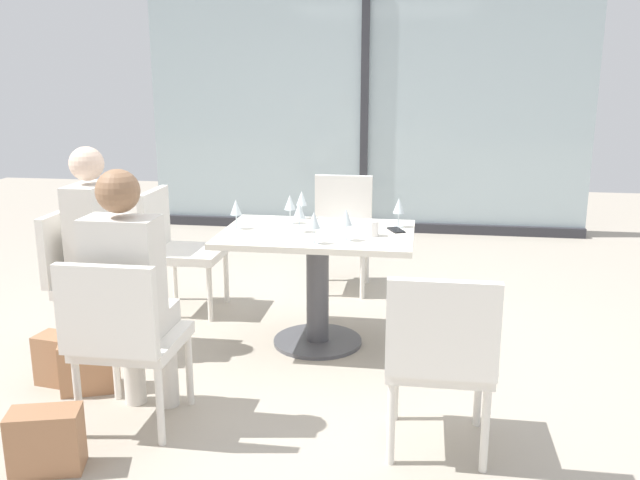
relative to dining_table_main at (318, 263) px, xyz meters
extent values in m
plane|color=#A89E8E|center=(0.00, 0.00, -0.53)|extent=(12.00, 12.00, 0.00)
cube|color=#A4B7BC|center=(0.00, 3.20, 0.82)|extent=(4.61, 0.03, 2.70)
cube|color=#2D2D33|center=(0.00, 3.17, 0.82)|extent=(0.08, 0.06, 2.70)
cube|color=#2D2D33|center=(0.00, 3.17, -0.48)|extent=(4.61, 0.10, 0.10)
cube|color=silver|center=(0.00, 0.00, 0.18)|extent=(1.17, 0.82, 0.04)
cylinder|color=#4C4C51|center=(0.00, 0.00, -0.18)|extent=(0.14, 0.14, 0.69)
cylinder|color=#4C4C51|center=(0.00, 0.00, -0.52)|extent=(0.56, 0.56, 0.02)
cube|color=silver|center=(-1.26, -0.32, -0.11)|extent=(0.46, 0.46, 0.06)
cube|color=silver|center=(-1.51, -0.32, 0.13)|extent=(0.05, 0.46, 0.42)
cylinder|color=silver|center=(-1.06, -0.52, -0.33)|extent=(0.04, 0.04, 0.39)
cylinder|color=silver|center=(-1.06, -0.12, -0.33)|extent=(0.04, 0.04, 0.39)
cylinder|color=silver|center=(-1.46, -0.52, -0.33)|extent=(0.04, 0.04, 0.39)
cylinder|color=silver|center=(-1.46, -0.12, -0.33)|extent=(0.04, 0.04, 0.39)
cube|color=silver|center=(-0.73, -1.11, -0.11)|extent=(0.46, 0.46, 0.06)
cube|color=silver|center=(-0.73, -1.36, 0.13)|extent=(0.46, 0.05, 0.42)
cylinder|color=silver|center=(-0.53, -0.91, -0.33)|extent=(0.04, 0.04, 0.39)
cylinder|color=silver|center=(-0.93, -0.91, -0.33)|extent=(0.04, 0.04, 0.39)
cylinder|color=silver|center=(-0.53, -1.31, -0.33)|extent=(0.04, 0.04, 0.39)
cylinder|color=silver|center=(-0.93, -1.31, -0.33)|extent=(0.04, 0.04, 0.39)
cube|color=silver|center=(0.73, -1.11, -0.11)|extent=(0.46, 0.46, 0.06)
cube|color=silver|center=(0.73, -1.36, 0.13)|extent=(0.46, 0.05, 0.42)
cylinder|color=silver|center=(0.93, -0.91, -0.33)|extent=(0.04, 0.04, 0.39)
cylinder|color=silver|center=(0.53, -0.91, -0.33)|extent=(0.04, 0.04, 0.39)
cylinder|color=silver|center=(0.93, -1.31, -0.33)|extent=(0.04, 0.04, 0.39)
cylinder|color=silver|center=(0.53, -1.31, -0.33)|extent=(0.04, 0.04, 0.39)
cube|color=silver|center=(0.00, 1.11, -0.11)|extent=(0.46, 0.46, 0.06)
cube|color=silver|center=(0.00, 1.36, 0.13)|extent=(0.46, 0.05, 0.42)
cylinder|color=silver|center=(-0.20, 0.91, -0.33)|extent=(0.04, 0.04, 0.39)
cylinder|color=silver|center=(0.20, 0.91, -0.33)|extent=(0.04, 0.04, 0.39)
cylinder|color=silver|center=(-0.20, 1.31, -0.33)|extent=(0.04, 0.04, 0.39)
cylinder|color=silver|center=(0.20, 1.31, -0.33)|extent=(0.04, 0.04, 0.39)
cube|color=silver|center=(-0.99, 0.47, -0.11)|extent=(0.46, 0.46, 0.06)
cube|color=silver|center=(-1.24, 0.47, 0.13)|extent=(0.05, 0.46, 0.42)
cylinder|color=silver|center=(-0.79, 0.27, -0.33)|extent=(0.04, 0.04, 0.39)
cylinder|color=silver|center=(-0.79, 0.67, -0.33)|extent=(0.04, 0.04, 0.39)
cylinder|color=silver|center=(-1.19, 0.27, -0.33)|extent=(0.04, 0.04, 0.39)
cylinder|color=silver|center=(-1.19, 0.67, -0.33)|extent=(0.04, 0.04, 0.39)
cylinder|color=silver|center=(-1.08, -0.41, -0.30)|extent=(0.11, 0.11, 0.45)
cube|color=silver|center=(-1.18, -0.41, -0.02)|extent=(0.32, 0.13, 0.11)
cylinder|color=silver|center=(-1.08, -0.23, -0.30)|extent=(0.11, 0.11, 0.45)
cube|color=silver|center=(-1.18, -0.23, -0.02)|extent=(0.32, 0.13, 0.11)
cube|color=silver|center=(-1.31, -0.32, 0.27)|extent=(0.20, 0.34, 0.48)
sphere|color=beige|center=(-1.31, -0.32, 0.63)|extent=(0.20, 0.20, 0.20)
cylinder|color=silver|center=(-0.64, -0.93, -0.30)|extent=(0.11, 0.11, 0.45)
cube|color=silver|center=(-0.64, -1.03, -0.02)|extent=(0.13, 0.32, 0.11)
cylinder|color=silver|center=(-0.82, -0.93, -0.30)|extent=(0.11, 0.11, 0.45)
cube|color=silver|center=(-0.82, -1.03, -0.02)|extent=(0.13, 0.32, 0.11)
cube|color=silver|center=(-0.73, -1.16, 0.27)|extent=(0.34, 0.20, 0.48)
sphere|color=#936B4C|center=(-0.73, -1.16, 0.63)|extent=(0.20, 0.20, 0.20)
cylinder|color=silver|center=(-0.51, -0.01, 0.20)|extent=(0.06, 0.06, 0.00)
cylinder|color=silver|center=(-0.51, -0.01, 0.25)|extent=(0.01, 0.01, 0.08)
cone|color=silver|center=(-0.51, -0.01, 0.34)|extent=(0.07, 0.07, 0.09)
cylinder|color=silver|center=(-0.11, -0.04, 0.20)|extent=(0.06, 0.06, 0.00)
cylinder|color=silver|center=(-0.11, -0.04, 0.25)|extent=(0.01, 0.01, 0.08)
cone|color=silver|center=(-0.11, -0.04, 0.34)|extent=(0.07, 0.07, 0.09)
cylinder|color=silver|center=(0.48, 0.19, 0.20)|extent=(0.06, 0.06, 0.00)
cylinder|color=silver|center=(0.48, 0.19, 0.25)|extent=(0.01, 0.01, 0.08)
cone|color=silver|center=(0.48, 0.19, 0.34)|extent=(0.07, 0.07, 0.09)
cylinder|color=silver|center=(-0.21, 0.19, 0.20)|extent=(0.06, 0.06, 0.00)
cylinder|color=silver|center=(-0.21, 0.19, 0.25)|extent=(0.01, 0.01, 0.08)
cone|color=silver|center=(-0.21, 0.19, 0.34)|extent=(0.07, 0.07, 0.09)
cylinder|color=silver|center=(0.20, -0.21, 0.20)|extent=(0.06, 0.06, 0.00)
cylinder|color=silver|center=(0.20, -0.21, 0.25)|extent=(0.01, 0.01, 0.08)
cone|color=silver|center=(0.20, -0.21, 0.34)|extent=(0.07, 0.07, 0.09)
cylinder|color=silver|center=(-0.16, 0.35, 0.20)|extent=(0.06, 0.06, 0.00)
cylinder|color=silver|center=(-0.16, 0.35, 0.25)|extent=(0.01, 0.01, 0.08)
cone|color=silver|center=(-0.16, 0.35, 0.34)|extent=(0.07, 0.07, 0.09)
cylinder|color=silver|center=(0.03, -0.30, 0.20)|extent=(0.06, 0.06, 0.00)
cylinder|color=silver|center=(0.03, -0.30, 0.25)|extent=(0.01, 0.01, 0.08)
cone|color=silver|center=(0.03, -0.30, 0.34)|extent=(0.07, 0.07, 0.09)
cylinder|color=white|center=(0.34, -0.07, 0.25)|extent=(0.08, 0.08, 0.09)
cube|color=black|center=(0.47, 0.09, 0.21)|extent=(0.12, 0.16, 0.01)
cube|color=#A3704C|center=(-1.29, -0.78, -0.39)|extent=(0.32, 0.20, 0.28)
cube|color=#A3704C|center=(-0.94, -1.58, -0.39)|extent=(0.33, 0.24, 0.28)
cube|color=#A3704C|center=(-1.11, -0.84, -0.39)|extent=(0.34, 0.26, 0.28)
camera|label=1|loc=(0.63, -4.01, 1.16)|focal=38.31mm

